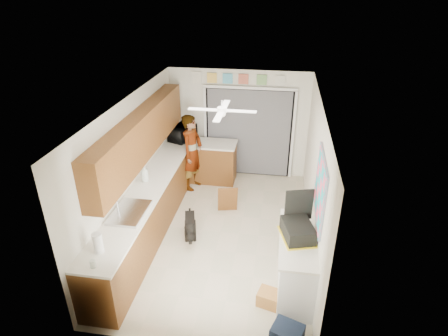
{
  "coord_description": "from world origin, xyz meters",
  "views": [
    {
      "loc": [
        0.97,
        -5.66,
        4.26
      ],
      "look_at": [
        0.0,
        0.4,
        1.15
      ],
      "focal_mm": 30.0,
      "sensor_mm": 36.0,
      "label": 1
    }
  ],
  "objects_px": {
    "soap_bottle": "(145,173)",
    "navy_crate": "(287,334)",
    "microwave": "(182,133)",
    "man": "(192,152)",
    "dog": "(190,225)",
    "suitcase": "(298,231)",
    "cardboard_box": "(270,298)",
    "paper_towel_roll": "(98,243)"
  },
  "relations": [
    {
      "from": "cardboard_box",
      "to": "dog",
      "type": "xyz_separation_m",
      "value": [
        -1.53,
        1.4,
        0.13
      ]
    },
    {
      "from": "soap_bottle",
      "to": "microwave",
      "type": "bearing_deg",
      "value": 84.97
    },
    {
      "from": "cardboard_box",
      "to": "suitcase",
      "type": "bearing_deg",
      "value": 52.54
    },
    {
      "from": "paper_towel_roll",
      "to": "cardboard_box",
      "type": "distance_m",
      "value": 2.56
    },
    {
      "from": "paper_towel_roll",
      "to": "cardboard_box",
      "type": "height_order",
      "value": "paper_towel_roll"
    },
    {
      "from": "microwave",
      "to": "man",
      "type": "xyz_separation_m",
      "value": [
        0.33,
        -0.49,
        -0.25
      ]
    },
    {
      "from": "man",
      "to": "suitcase",
      "type": "bearing_deg",
      "value": -125.9
    },
    {
      "from": "man",
      "to": "navy_crate",
      "type": "bearing_deg",
      "value": -134.88
    },
    {
      "from": "microwave",
      "to": "suitcase",
      "type": "height_order",
      "value": "microwave"
    },
    {
      "from": "microwave",
      "to": "navy_crate",
      "type": "relative_size",
      "value": 1.58
    },
    {
      "from": "cardboard_box",
      "to": "navy_crate",
      "type": "height_order",
      "value": "navy_crate"
    },
    {
      "from": "dog",
      "to": "microwave",
      "type": "bearing_deg",
      "value": 92.97
    },
    {
      "from": "microwave",
      "to": "dog",
      "type": "relative_size",
      "value": 1.02
    },
    {
      "from": "microwave",
      "to": "suitcase",
      "type": "bearing_deg",
      "value": -120.19
    },
    {
      "from": "microwave",
      "to": "dog",
      "type": "height_order",
      "value": "microwave"
    },
    {
      "from": "soap_bottle",
      "to": "navy_crate",
      "type": "xyz_separation_m",
      "value": [
        2.66,
        -2.26,
        -0.99
      ]
    },
    {
      "from": "man",
      "to": "soap_bottle",
      "type": "bearing_deg",
      "value": 177.17
    },
    {
      "from": "paper_towel_roll",
      "to": "suitcase",
      "type": "height_order",
      "value": "paper_towel_roll"
    },
    {
      "from": "cardboard_box",
      "to": "man",
      "type": "bearing_deg",
      "value": 120.66
    },
    {
      "from": "microwave",
      "to": "dog",
      "type": "xyz_separation_m",
      "value": [
        0.7,
        -2.29,
        -0.87
      ]
    },
    {
      "from": "microwave",
      "to": "man",
      "type": "relative_size",
      "value": 0.36
    },
    {
      "from": "soap_bottle",
      "to": "navy_crate",
      "type": "relative_size",
      "value": 0.88
    },
    {
      "from": "soap_bottle",
      "to": "suitcase",
      "type": "distance_m",
      "value": 3.01
    },
    {
      "from": "soap_bottle",
      "to": "dog",
      "type": "distance_m",
      "value": 1.27
    },
    {
      "from": "microwave",
      "to": "soap_bottle",
      "type": "height_order",
      "value": "soap_bottle"
    },
    {
      "from": "suitcase",
      "to": "dog",
      "type": "relative_size",
      "value": 0.87
    },
    {
      "from": "paper_towel_roll",
      "to": "soap_bottle",
      "type": "bearing_deg",
      "value": 91.73
    },
    {
      "from": "suitcase",
      "to": "man",
      "type": "bearing_deg",
      "value": 112.31
    },
    {
      "from": "microwave",
      "to": "cardboard_box",
      "type": "relative_size",
      "value": 1.74
    },
    {
      "from": "suitcase",
      "to": "paper_towel_roll",
      "type": "bearing_deg",
      "value": 179.48
    },
    {
      "from": "paper_towel_roll",
      "to": "man",
      "type": "bearing_deg",
      "value": 82.78
    },
    {
      "from": "suitcase",
      "to": "man",
      "type": "distance_m",
      "value": 3.57
    },
    {
      "from": "microwave",
      "to": "navy_crate",
      "type": "bearing_deg",
      "value": -128.01
    },
    {
      "from": "paper_towel_roll",
      "to": "man",
      "type": "distance_m",
      "value": 3.57
    },
    {
      "from": "soap_bottle",
      "to": "navy_crate",
      "type": "height_order",
      "value": "soap_bottle"
    },
    {
      "from": "microwave",
      "to": "cardboard_box",
      "type": "xyz_separation_m",
      "value": [
        2.23,
        -3.69,
        -1.0
      ]
    },
    {
      "from": "suitcase",
      "to": "microwave",
      "type": "bearing_deg",
      "value": 111.71
    },
    {
      "from": "microwave",
      "to": "soap_bottle",
      "type": "bearing_deg",
      "value": -163.15
    },
    {
      "from": "navy_crate",
      "to": "cardboard_box",
      "type": "bearing_deg",
      "value": 113.06
    },
    {
      "from": "soap_bottle",
      "to": "man",
      "type": "bearing_deg",
      "value": 71.6
    },
    {
      "from": "soap_bottle",
      "to": "man",
      "type": "relative_size",
      "value": 0.2
    },
    {
      "from": "paper_towel_roll",
      "to": "dog",
      "type": "relative_size",
      "value": 0.49
    }
  ]
}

